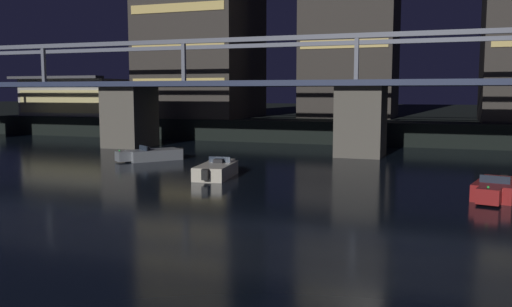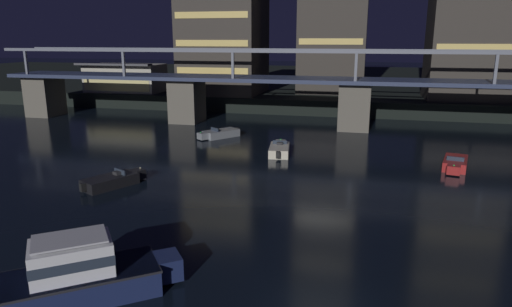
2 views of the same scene
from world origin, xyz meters
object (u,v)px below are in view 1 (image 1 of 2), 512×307
at_px(speedboat_near_center, 151,155).
at_px(speedboat_mid_right, 496,189).
at_px(tower_west_low, 201,31).
at_px(waterfront_pavilion, 75,97).
at_px(speedboat_mid_center, 217,170).
at_px(river_bridge, 361,105).

relative_size(speedboat_near_center, speedboat_mid_right, 0.90).
relative_size(tower_west_low, waterfront_pavilion, 1.61).
distance_m(waterfront_pavilion, speedboat_mid_right, 53.29).
relative_size(speedboat_mid_center, speedboat_mid_right, 1.00).
bearing_deg(river_bridge, tower_west_low, 145.41).
height_order(speedboat_near_center, speedboat_mid_right, same).
distance_m(tower_west_low, speedboat_mid_right, 43.43).
bearing_deg(tower_west_low, waterfront_pavilion, -171.85).
relative_size(tower_west_low, speedboat_near_center, 4.27).
bearing_deg(speedboat_mid_right, tower_west_low, 134.85).
relative_size(river_bridge, speedboat_mid_center, 17.43).
xyz_separation_m(waterfront_pavilion, speedboat_near_center, (22.42, -20.25, -4.02)).
distance_m(speedboat_near_center, speedboat_mid_right, 24.20).
distance_m(speedboat_mid_center, speedboat_mid_right, 15.41).
xyz_separation_m(speedboat_mid_center, speedboat_mid_right, (15.34, -1.45, 0.00)).
distance_m(river_bridge, speedboat_mid_center, 15.84).
bearing_deg(tower_west_low, speedboat_mid_center, -63.33).
xyz_separation_m(waterfront_pavilion, speedboat_mid_center, (30.22, -25.92, -4.02)).
bearing_deg(speedboat_near_center, speedboat_mid_center, -36.00).
xyz_separation_m(tower_west_low, speedboat_near_center, (6.38, -22.55, -11.61)).
distance_m(river_bridge, tower_west_low, 26.26).
height_order(tower_west_low, speedboat_near_center, tower_west_low).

